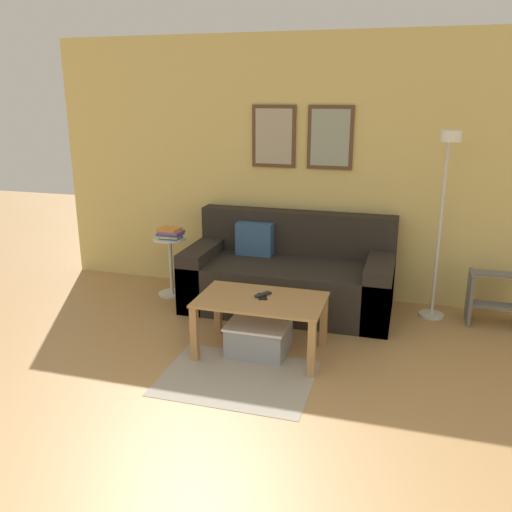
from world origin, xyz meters
TOP-DOWN VIEW (x-y plane):
  - wall_back at (-0.00, 3.82)m, footprint 5.60×0.09m
  - area_rug at (-0.25, 1.89)m, footprint 1.10×0.84m
  - couch at (-0.20, 3.35)m, footprint 1.94×0.90m
  - coffee_table at (-0.19, 2.33)m, footprint 0.99×0.60m
  - storage_bin at (-0.21, 2.35)m, footprint 0.48×0.45m
  - floor_lamp at (1.14, 3.38)m, footprint 0.23×0.43m
  - side_table at (-1.43, 3.34)m, footprint 0.33×0.33m
  - book_stack at (-1.41, 3.32)m, footprint 0.25×0.20m
  - remote_control at (-0.19, 2.40)m, footprint 0.11×0.15m
  - cell_phone at (-0.19, 2.37)m, footprint 0.11×0.15m
  - step_stool at (1.67, 3.47)m, footprint 0.48×0.32m

SIDE VIEW (x-z plane):
  - area_rug at x=-0.25m, z-range 0.00..0.01m
  - storage_bin at x=-0.21m, z-range 0.00..0.26m
  - step_stool at x=1.67m, z-range 0.02..0.48m
  - couch at x=-0.20m, z-range -0.14..0.75m
  - side_table at x=-1.43m, z-range 0.06..0.67m
  - coffee_table at x=-0.19m, z-range 0.15..0.61m
  - cell_phone at x=-0.19m, z-range 0.46..0.47m
  - remote_control at x=-0.19m, z-range 0.46..0.48m
  - book_stack at x=-1.41m, z-range 0.61..0.71m
  - floor_lamp at x=1.14m, z-range 0.27..1.98m
  - wall_back at x=0.00m, z-range 0.01..2.56m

